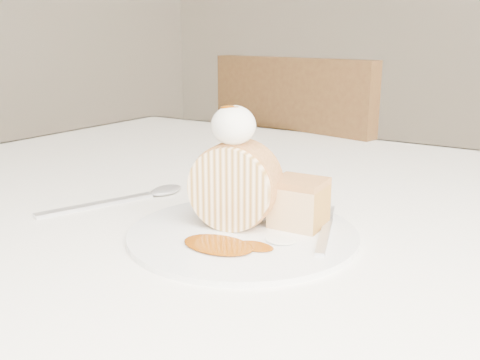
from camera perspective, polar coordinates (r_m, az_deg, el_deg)
The scene contains 10 objects.
table at distance 0.71m, azimuth 9.37°, elevation -9.45°, with size 1.40×0.90×0.75m.
chair_far at distance 1.36m, azimuth 7.92°, elevation -3.68°, with size 0.51×0.51×0.91m.
plate at distance 0.56m, azimuth 0.30°, elevation -5.76°, with size 0.24×0.24×0.01m, color white.
roulade_slice at distance 0.56m, azimuth -0.55°, elevation -0.56°, with size 0.09×0.09×0.05m, color #FFDFB1.
cake_chunk at distance 0.57m, azimuth 6.30°, elevation -2.74°, with size 0.05×0.05×0.04m, color #CA804C.
whipped_cream at distance 0.54m, azimuth -0.70°, elevation 5.86°, with size 0.05×0.05×0.04m, color silver.
caramel_drizzle at distance 0.54m, azimuth -0.95°, elevation 8.25°, with size 0.02×0.02×0.01m, color #843B05.
caramel_pool at distance 0.52m, azimuth -2.36°, elevation -6.89°, with size 0.07×0.05×0.00m, color #843B05, non-canonical shape.
fork at distance 0.55m, azimuth 9.01°, elevation -5.87°, with size 0.02×0.14×0.00m, color silver.
spoon at distance 0.68m, azimuth -15.08°, elevation -2.58°, with size 0.03×0.18×0.00m, color silver.
Camera 1 is at (0.25, -0.39, 0.95)m, focal length 40.00 mm.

